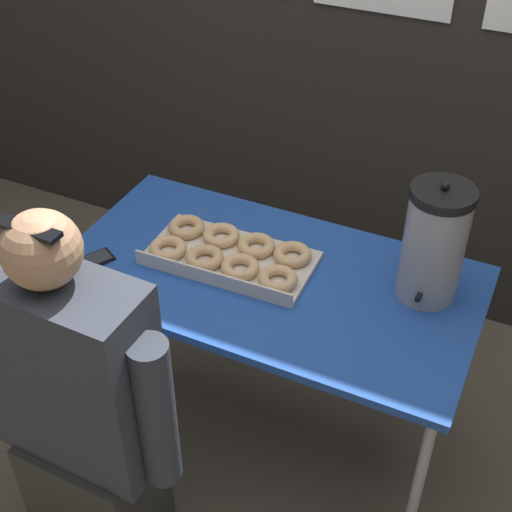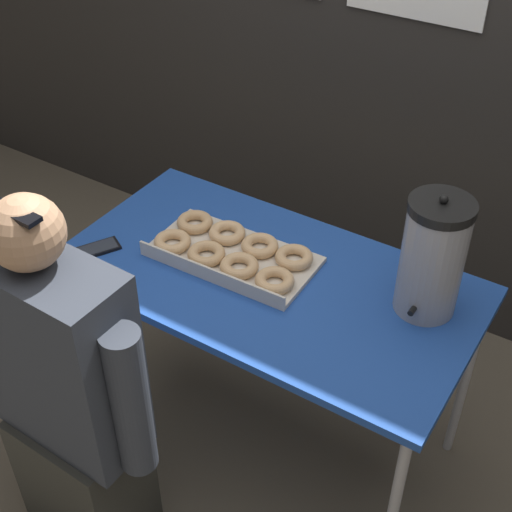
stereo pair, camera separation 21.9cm
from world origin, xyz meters
The scene contains 6 objects.
ground_plane centered at (0.00, 0.00, 0.00)m, with size 12.00×12.00×0.00m, color brown.
folding_table centered at (0.00, 0.00, 0.71)m, with size 1.30×0.69×0.76m.
donut_box centered at (-0.14, 0.01, 0.79)m, with size 0.54×0.29×0.05m.
coffee_urn centered at (0.46, 0.13, 0.95)m, with size 0.18×0.21×0.39m.
cell_phone centered at (-0.54, -0.19, 0.77)m, with size 0.13×0.16×0.01m.
person_seated centered at (-0.29, -0.61, 0.60)m, with size 0.63×0.27×1.29m.
Camera 1 is at (0.69, -1.56, 2.18)m, focal length 50.00 mm.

